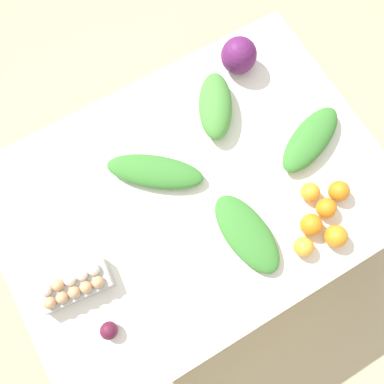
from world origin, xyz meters
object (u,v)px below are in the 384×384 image
at_px(orange_1, 310,192).
at_px(orange_4, 339,191).
at_px(greens_bunch_scallion, 155,172).
at_px(cabbage_purple, 239,55).
at_px(greens_bunch_beet_tops, 247,233).
at_px(greens_bunch_dandelion, 215,106).
at_px(orange_5, 336,236).
at_px(beet_root, 109,331).
at_px(orange_0, 311,225).
at_px(greens_bunch_kale, 310,139).
at_px(orange_3, 304,247).
at_px(orange_2, 326,208).
at_px(egg_carton, 75,286).

bearing_deg(orange_1, orange_4, -28.54).
relative_size(greens_bunch_scallion, orange_4, 4.76).
height_order(cabbage_purple, greens_bunch_beet_tops, cabbage_purple).
bearing_deg(greens_bunch_dandelion, orange_5, -80.48).
xyz_separation_m(beet_root, orange_1, (0.86, 0.06, 0.01)).
distance_m(greens_bunch_scallion, orange_0, 0.61).
xyz_separation_m(greens_bunch_beet_tops, beet_root, (-0.58, -0.05, -0.00)).
xyz_separation_m(greens_bunch_beet_tops, orange_0, (0.22, -0.09, 0.01)).
relative_size(greens_bunch_scallion, greens_bunch_kale, 1.13).
relative_size(greens_bunch_dandelion, orange_4, 3.70).
distance_m(greens_bunch_scallion, orange_4, 0.69).
height_order(orange_1, orange_3, same).
xyz_separation_m(cabbage_purple, orange_2, (-0.05, -0.69, -0.03)).
bearing_deg(greens_bunch_beet_tops, orange_0, -22.86).
height_order(greens_bunch_kale, orange_1, greens_bunch_kale).
relative_size(greens_bunch_scallion, orange_2, 4.93).
bearing_deg(orange_1, egg_carton, 171.77).
relative_size(greens_bunch_scallion, greens_bunch_dandelion, 1.29).
relative_size(greens_bunch_scallion, beet_root, 6.12).
height_order(greens_bunch_scallion, orange_3, orange_3).
xyz_separation_m(orange_0, orange_4, (0.16, 0.05, -0.00)).
relative_size(greens_bunch_scallion, orange_1, 5.18).
xyz_separation_m(greens_bunch_kale, orange_4, (-0.03, -0.22, 0.00)).
relative_size(beet_root, orange_5, 0.73).
bearing_deg(orange_4, orange_0, -162.00).
height_order(greens_bunch_kale, orange_3, greens_bunch_kale).
height_order(greens_bunch_beet_tops, greens_bunch_dandelion, greens_bunch_dandelion).
height_order(orange_0, orange_1, orange_0).
xyz_separation_m(orange_0, orange_3, (-0.07, -0.05, -0.00)).
distance_m(egg_carton, orange_5, 0.94).
distance_m(egg_carton, orange_1, 0.91).
distance_m(cabbage_purple, orange_0, 0.72).
bearing_deg(egg_carton, orange_3, 166.15).
distance_m(cabbage_purple, orange_3, 0.79).
relative_size(greens_bunch_dandelion, orange_2, 3.83).
bearing_deg(greens_bunch_beet_tops, orange_4, -5.77).
bearing_deg(orange_5, greens_bunch_beet_tops, 147.79).
relative_size(greens_bunch_dandelion, orange_5, 3.47).
distance_m(greens_bunch_beet_tops, beet_root, 0.58).
distance_m(cabbage_purple, greens_bunch_scallion, 0.58).
bearing_deg(orange_2, greens_bunch_dandelion, 104.35).
xyz_separation_m(orange_4, orange_5, (-0.11, -0.13, 0.00)).
relative_size(orange_0, orange_2, 1.08).
distance_m(egg_carton, greens_bunch_dandelion, 0.85).
distance_m(orange_4, orange_5, 0.17).
bearing_deg(cabbage_purple, greens_bunch_kale, -82.43).
xyz_separation_m(greens_bunch_dandelion, beet_root, (-0.74, -0.53, -0.02)).
bearing_deg(greens_bunch_beet_tops, orange_1, 2.47).
xyz_separation_m(greens_bunch_dandelion, orange_0, (0.06, -0.58, -0.01)).
distance_m(greens_bunch_beet_tops, orange_5, 0.32).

